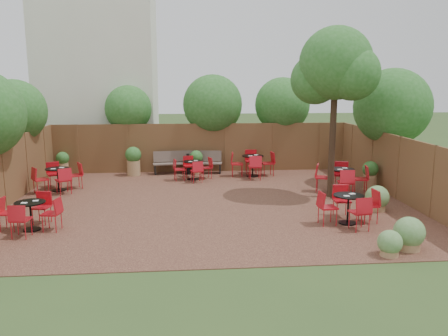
{
  "coord_description": "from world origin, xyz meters",
  "views": [
    {
      "loc": [
        -0.69,
        -13.39,
        3.66
      ],
      "look_at": [
        0.53,
        0.5,
        1.0
      ],
      "focal_mm": 36.19,
      "sensor_mm": 36.0,
      "label": 1
    }
  ],
  "objects": [
    {
      "name": "low_shrubs",
      "position": [
        4.32,
        -3.17,
        0.36
      ],
      "size": [
        1.78,
        3.98,
        0.74
      ],
      "color": "#9A754D",
      "rests_on": "courtyard_paving"
    },
    {
      "name": "overhang_foliage",
      "position": [
        -0.73,
        2.88,
        2.72
      ],
      "size": [
        15.72,
        10.4,
        2.69
      ],
      "color": "#26601F",
      "rests_on": "ground"
    },
    {
      "name": "courtyard_paving",
      "position": [
        0.0,
        0.0,
        0.01
      ],
      "size": [
        12.0,
        10.0,
        0.02
      ],
      "primitive_type": "cube",
      "color": "#391D17",
      "rests_on": "ground"
    },
    {
      "name": "fence_right",
      "position": [
        6.0,
        0.0,
        1.0
      ],
      "size": [
        0.08,
        10.0,
        2.0
      ],
      "primitive_type": "cube",
      "color": "brown",
      "rests_on": "ground"
    },
    {
      "name": "park_bench_right",
      "position": [
        0.06,
        4.62,
        0.49
      ],
      "size": [
        1.51,
        0.66,
        0.91
      ],
      "rotation": [
        0.0,
        0.0,
        -0.13
      ],
      "color": "brown",
      "rests_on": "courtyard_paving"
    },
    {
      "name": "neighbour_building",
      "position": [
        -4.5,
        8.0,
        4.0
      ],
      "size": [
        5.0,
        4.0,
        8.0
      ],
      "primitive_type": "cube",
      "color": "silver",
      "rests_on": "ground"
    },
    {
      "name": "ground",
      "position": [
        0.0,
        0.0,
        0.0
      ],
      "size": [
        80.0,
        80.0,
        0.0
      ],
      "primitive_type": "plane",
      "color": "#354F23",
      "rests_on": "ground"
    },
    {
      "name": "courtyard_tree",
      "position": [
        3.94,
        0.38,
        4.05
      ],
      "size": [
        2.5,
        2.4,
        5.33
      ],
      "rotation": [
        0.0,
        0.0,
        -0.28
      ],
      "color": "black",
      "rests_on": "courtyard_paving"
    },
    {
      "name": "fence_back",
      "position": [
        0.0,
        5.0,
        1.0
      ],
      "size": [
        12.0,
        0.08,
        2.0
      ],
      "primitive_type": "cube",
      "color": "brown",
      "rests_on": "ground"
    },
    {
      "name": "park_bench_left",
      "position": [
        -1.23,
        4.62,
        0.49
      ],
      "size": [
        1.52,
        0.66,
        0.91
      ],
      "rotation": [
        0.0,
        0.0,
        0.13
      ],
      "color": "brown",
      "rests_on": "courtyard_paving"
    },
    {
      "name": "bistro_tables",
      "position": [
        0.33,
        1.02,
        0.47
      ],
      "size": [
        11.15,
        7.82,
        0.95
      ],
      "color": "black",
      "rests_on": "courtyard_paving"
    },
    {
      "name": "fence_left",
      "position": [
        -6.0,
        0.0,
        1.0
      ],
      "size": [
        0.08,
        10.0,
        2.0
      ],
      "primitive_type": "cube",
      "color": "brown",
      "rests_on": "ground"
    },
    {
      "name": "planters",
      "position": [
        -0.82,
        3.75,
        0.57
      ],
      "size": [
        11.68,
        3.95,
        1.14
      ],
      "color": "#9A754D",
      "rests_on": "courtyard_paving"
    }
  ]
}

